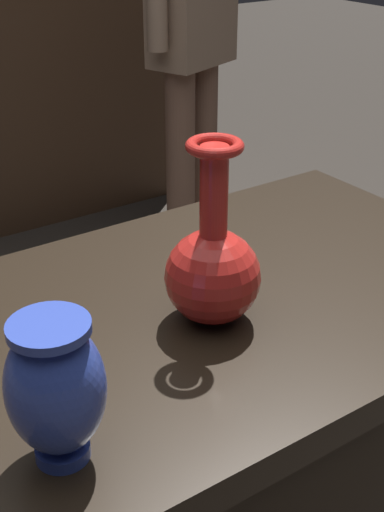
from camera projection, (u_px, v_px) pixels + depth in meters
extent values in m
cube|color=black|center=(175.00, 509.00, 1.26)|extent=(1.10, 0.59, 0.75)
cube|color=black|center=(173.00, 324.00, 1.07)|extent=(1.20, 0.64, 0.05)
sphere|color=red|center=(213.00, 277.00, 1.01)|extent=(0.14, 0.14, 0.14)
cylinder|color=red|center=(214.00, 195.00, 0.95)|extent=(0.04, 0.04, 0.14)
torus|color=red|center=(215.00, 146.00, 0.92)|extent=(0.08, 0.08, 0.02)
cylinder|color=#2D429E|center=(63.00, 450.00, 0.79)|extent=(0.06, 0.06, 0.02)
ellipsoid|color=#2D429E|center=(56.00, 388.00, 0.74)|extent=(0.11, 0.11, 0.16)
cylinder|color=#2D429E|center=(49.00, 328.00, 0.71)|extent=(0.09, 0.09, 0.01)
cylinder|color=brown|center=(203.00, 164.00, 2.75)|extent=(0.11, 0.11, 0.81)
cylinder|color=brown|center=(181.00, 175.00, 2.64)|extent=(0.11, 0.11, 0.81)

